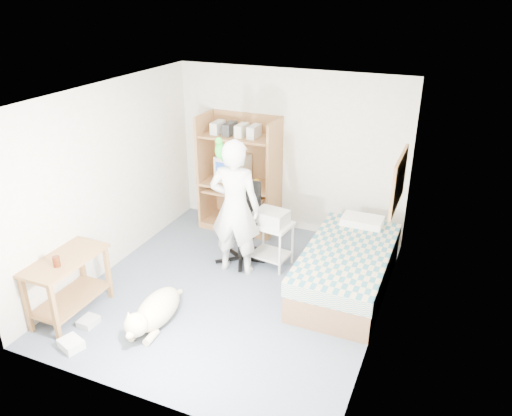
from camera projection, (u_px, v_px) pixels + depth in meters
The scene contains 21 objects.
floor at pixel (234, 290), 6.41m from camera, with size 4.00×4.00×0.00m, color #4C5867.
wall_back at pixel (289, 152), 7.57m from camera, with size 3.60×0.02×2.50m, color beige.
wall_right at pixel (386, 228), 5.25m from camera, with size 0.02×4.00×2.50m, color beige.
wall_left at pixel (109, 179), 6.54m from camera, with size 0.02×4.00×2.50m, color beige.
ceiling at pixel (230, 95), 5.38m from camera, with size 3.60×4.00×0.02m, color white.
computer_hutch at pixel (241, 178), 7.78m from camera, with size 1.20×0.63×1.80m.
bed at pixel (347, 268), 6.34m from camera, with size 1.02×2.02×0.66m.
side_desk at pixel (68, 278), 5.76m from camera, with size 0.50×1.00×0.75m.
corkboard at pixel (399, 181), 5.93m from camera, with size 0.04×0.94×0.66m.
office_chair at pixel (242, 233), 6.98m from camera, with size 0.63×0.63×1.12m.
person at pixel (235, 208), 6.48m from camera, with size 0.68×0.44×1.86m, color silver.
parrot at pixel (220, 149), 6.25m from camera, with size 0.14×0.24×0.38m.
dog at pixel (155, 311), 5.68m from camera, with size 0.40×1.16×0.43m.
printer_cart at pixel (271, 237), 6.82m from camera, with size 0.59×0.50×0.64m.
printer at pixel (271, 217), 6.69m from camera, with size 0.42×0.32×0.18m, color #B6B6B1.
crt_monitor at pixel (233, 168), 7.77m from camera, with size 0.48×0.50×0.40m.
keyboard at pixel (236, 190), 7.71m from camera, with size 0.45×0.16×0.03m, color beige.
pencil_cup at pixel (257, 183), 7.59m from camera, with size 0.08×0.08×0.12m, color gold.
drink_glass at pixel (56, 261), 5.47m from camera, with size 0.08×0.08×0.12m, color #43190A.
floor_box_a at pixel (71, 344), 5.37m from camera, with size 0.25×0.20×0.10m, color silver.
floor_box_b at pixel (88, 322), 5.75m from camera, with size 0.18×0.22×0.08m, color #B1B2AC.
Camera 1 is at (2.38, -4.86, 3.60)m, focal length 35.00 mm.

